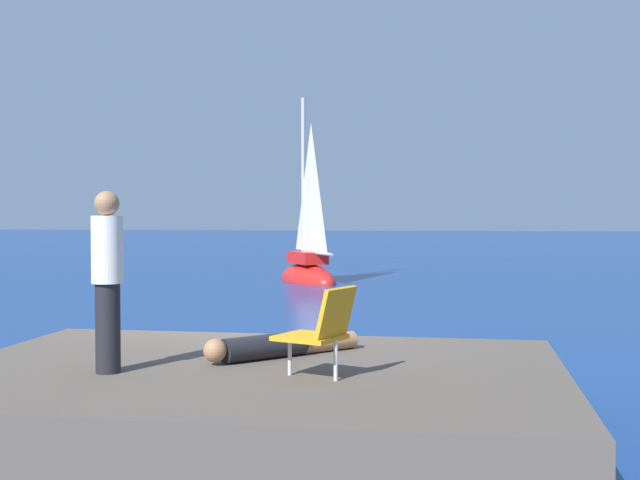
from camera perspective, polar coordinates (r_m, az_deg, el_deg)
ground_plane at (r=11.18m, az=-5.21°, el=-8.88°), size 160.00×160.00×0.00m
shore_ledge at (r=7.88m, az=-4.65°, el=-11.03°), size 5.87×4.37×0.67m
boulder_seaward at (r=10.36m, az=-10.09°, el=-9.77°), size 1.66×1.53×1.06m
boulder_inland at (r=10.36m, az=0.69°, el=-9.75°), size 1.96×1.82×0.99m
sailboat_near at (r=24.82m, az=-0.85°, el=-2.13°), size 2.62×3.27×6.05m
person_sunbather at (r=8.24m, az=-3.05°, el=-7.27°), size 1.36×1.32×0.25m
person_standing at (r=7.63m, az=-14.35°, el=-2.40°), size 0.28×0.28×1.62m
beach_chair at (r=7.16m, az=0.09°, el=-6.03°), size 0.74×0.68×0.80m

